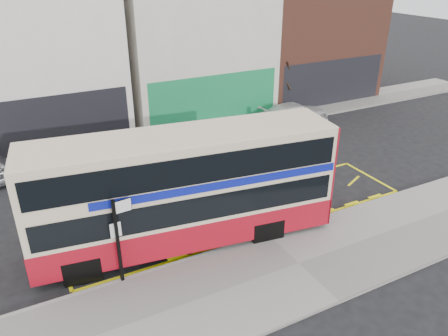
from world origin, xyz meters
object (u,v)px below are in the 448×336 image
bus_stop_post (119,233)px  car_white (295,114)px  car_grey (140,147)px  double_decker_bus (185,188)px  street_tree_right (283,66)px

bus_stop_post → car_white: 16.53m
car_grey → car_white: car_white is taller
double_decker_bus → car_white: 13.70m
car_white → street_tree_right: size_ratio=1.03×
car_grey → car_white: size_ratio=0.83×
double_decker_bus → car_grey: size_ratio=2.80×
street_tree_right → car_white: bearing=-104.7°
car_white → street_tree_right: 3.48m
bus_stop_post → double_decker_bus: bearing=19.1°
car_white → car_grey: bearing=90.0°
double_decker_bus → car_white: size_ratio=2.33×
double_decker_bus → bus_stop_post: (-2.69, -1.19, -0.28)m
bus_stop_post → car_grey: bus_stop_post is taller
double_decker_bus → bus_stop_post: bearing=-148.5°
street_tree_right → car_grey: bearing=-164.5°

